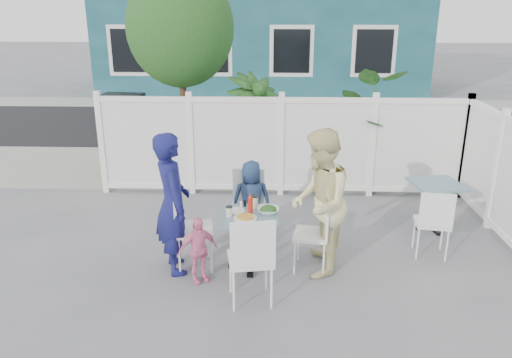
{
  "coord_description": "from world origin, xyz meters",
  "views": [
    {
      "loc": [
        -0.0,
        -5.31,
        2.92
      ],
      "look_at": [
        -0.22,
        0.34,
        0.97
      ],
      "focal_mm": 35.0,
      "sensor_mm": 36.0,
      "label": 1
    }
  ],
  "objects_px": {
    "chair_near": "(251,255)",
    "man": "(172,204)",
    "spare_table": "(436,193)",
    "chair_right": "(318,228)",
    "boy": "(252,200)",
    "main_table": "(249,226)",
    "toddler": "(198,250)",
    "chair_back": "(248,199)",
    "utility_cabinet": "(124,131)",
    "chair_left": "(186,222)",
    "woman": "(319,203)"
  },
  "relations": [
    {
      "from": "chair_near",
      "to": "boy",
      "type": "bearing_deg",
      "value": 82.66
    },
    {
      "from": "chair_right",
      "to": "boy",
      "type": "bearing_deg",
      "value": 53.19
    },
    {
      "from": "woman",
      "to": "toddler",
      "type": "bearing_deg",
      "value": -71.18
    },
    {
      "from": "chair_back",
      "to": "boy",
      "type": "relative_size",
      "value": 0.88
    },
    {
      "from": "main_table",
      "to": "toddler",
      "type": "relative_size",
      "value": 0.88
    },
    {
      "from": "chair_near",
      "to": "man",
      "type": "bearing_deg",
      "value": 132.26
    },
    {
      "from": "main_table",
      "to": "toddler",
      "type": "bearing_deg",
      "value": -148.5
    },
    {
      "from": "chair_left",
      "to": "chair_back",
      "type": "xyz_separation_m",
      "value": [
        0.66,
        0.84,
        -0.03
      ]
    },
    {
      "from": "chair_left",
      "to": "toddler",
      "type": "bearing_deg",
      "value": 18.23
    },
    {
      "from": "boy",
      "to": "man",
      "type": "bearing_deg",
      "value": 41.65
    },
    {
      "from": "woman",
      "to": "boy",
      "type": "bearing_deg",
      "value": -130.92
    },
    {
      "from": "chair_near",
      "to": "man",
      "type": "relative_size",
      "value": 0.6
    },
    {
      "from": "chair_near",
      "to": "spare_table",
      "type": "bearing_deg",
      "value": 29.25
    },
    {
      "from": "toddler",
      "to": "chair_right",
      "type": "bearing_deg",
      "value": -17.7
    },
    {
      "from": "boy",
      "to": "toddler",
      "type": "xyz_separation_m",
      "value": [
        -0.54,
        -1.16,
        -0.14
      ]
    },
    {
      "from": "utility_cabinet",
      "to": "man",
      "type": "height_order",
      "value": "man"
    },
    {
      "from": "man",
      "to": "woman",
      "type": "height_order",
      "value": "woman"
    },
    {
      "from": "main_table",
      "to": "woman",
      "type": "distance_m",
      "value": 0.85
    },
    {
      "from": "chair_left",
      "to": "chair_back",
      "type": "distance_m",
      "value": 1.07
    },
    {
      "from": "main_table",
      "to": "woman",
      "type": "relative_size",
      "value": 0.41
    },
    {
      "from": "utility_cabinet",
      "to": "chair_near",
      "type": "bearing_deg",
      "value": -55.07
    },
    {
      "from": "chair_right",
      "to": "chair_near",
      "type": "bearing_deg",
      "value": 145.84
    },
    {
      "from": "chair_back",
      "to": "chair_near",
      "type": "distance_m",
      "value": 1.61
    },
    {
      "from": "chair_back",
      "to": "toddler",
      "type": "bearing_deg",
      "value": 70.78
    },
    {
      "from": "main_table",
      "to": "spare_table",
      "type": "relative_size",
      "value": 0.94
    },
    {
      "from": "utility_cabinet",
      "to": "boy",
      "type": "bearing_deg",
      "value": -45.14
    },
    {
      "from": "chair_left",
      "to": "boy",
      "type": "height_order",
      "value": "boy"
    },
    {
      "from": "boy",
      "to": "spare_table",
      "type": "bearing_deg",
      "value": -176.37
    },
    {
      "from": "main_table",
      "to": "chair_near",
      "type": "relative_size",
      "value": 0.7
    },
    {
      "from": "man",
      "to": "boy",
      "type": "bearing_deg",
      "value": -64.92
    },
    {
      "from": "chair_right",
      "to": "chair_near",
      "type": "height_order",
      "value": "chair_near"
    },
    {
      "from": "chair_back",
      "to": "chair_near",
      "type": "bearing_deg",
      "value": 98.03
    },
    {
      "from": "chair_right",
      "to": "man",
      "type": "xyz_separation_m",
      "value": [
        -1.66,
        -0.05,
        0.3
      ]
    },
    {
      "from": "spare_table",
      "to": "toddler",
      "type": "xyz_separation_m",
      "value": [
        -3.04,
        -1.53,
        -0.13
      ]
    },
    {
      "from": "man",
      "to": "toddler",
      "type": "xyz_separation_m",
      "value": [
        0.31,
        -0.27,
        -0.44
      ]
    },
    {
      "from": "spare_table",
      "to": "chair_left",
      "type": "xyz_separation_m",
      "value": [
        -3.21,
        -1.21,
        0.05
      ]
    },
    {
      "from": "main_table",
      "to": "chair_back",
      "type": "height_order",
      "value": "chair_back"
    },
    {
      "from": "utility_cabinet",
      "to": "chair_left",
      "type": "distance_m",
      "value": 4.5
    },
    {
      "from": "toddler",
      "to": "spare_table",
      "type": "bearing_deg",
      "value": -4.3
    },
    {
      "from": "spare_table",
      "to": "chair_right",
      "type": "relative_size",
      "value": 0.81
    },
    {
      "from": "man",
      "to": "main_table",
      "type": "bearing_deg",
      "value": -106.9
    },
    {
      "from": "chair_right",
      "to": "chair_near",
      "type": "xyz_separation_m",
      "value": [
        -0.73,
        -0.77,
        0.05
      ]
    },
    {
      "from": "woman",
      "to": "chair_near",
      "type": "bearing_deg",
      "value": -38.09
    },
    {
      "from": "chair_near",
      "to": "toddler",
      "type": "relative_size",
      "value": 1.27
    },
    {
      "from": "chair_right",
      "to": "man",
      "type": "relative_size",
      "value": 0.55
    },
    {
      "from": "main_table",
      "to": "chair_left",
      "type": "height_order",
      "value": "chair_left"
    },
    {
      "from": "chair_near",
      "to": "woman",
      "type": "xyz_separation_m",
      "value": [
        0.73,
        0.74,
        0.27
      ]
    },
    {
      "from": "chair_near",
      "to": "man",
      "type": "distance_m",
      "value": 1.2
    },
    {
      "from": "spare_table",
      "to": "toddler",
      "type": "relative_size",
      "value": 0.94
    },
    {
      "from": "utility_cabinet",
      "to": "boy",
      "type": "relative_size",
      "value": 1.23
    }
  ]
}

